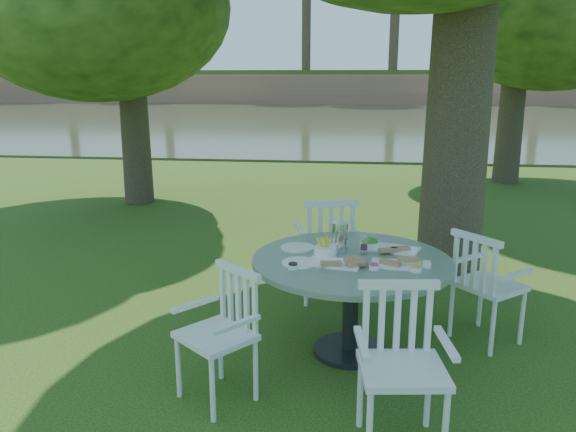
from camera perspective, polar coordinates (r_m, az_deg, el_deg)
The scene contains 9 objects.
ground at distance 5.22m, azimuth -0.27°, elevation -9.63°, with size 140.00×140.00×0.00m, color #1C370B.
table at distance 4.27m, azimuth 6.46°, elevation -6.02°, with size 1.49×1.49×0.77m.
chair_ne at distance 4.69m, azimuth 19.09°, elevation -6.13°, with size 0.63×0.63×0.92m.
chair_nw at distance 5.26m, azimuth 4.07°, elevation -2.63°, with size 0.61×0.59×1.00m.
chair_sw at distance 3.78m, azimuth -6.30°, elevation -10.76°, with size 0.61×0.60×0.88m.
chair_se at distance 3.39m, azimuth 11.29°, elevation -13.32°, with size 0.53×0.50×0.94m.
tableware at distance 4.29m, azimuth 6.01°, elevation -3.43°, with size 1.13×0.74×0.23m.
river at distance 27.83m, azimuth 5.69°, elevation 9.68°, with size 100.00×28.00×0.12m, color #313620.
far_bank at distance 46.15m, azimuth 6.84°, elevation 20.38°, with size 100.00×18.00×15.20m.
Camera 1 is at (0.59, -4.74, 2.10)m, focal length 35.00 mm.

